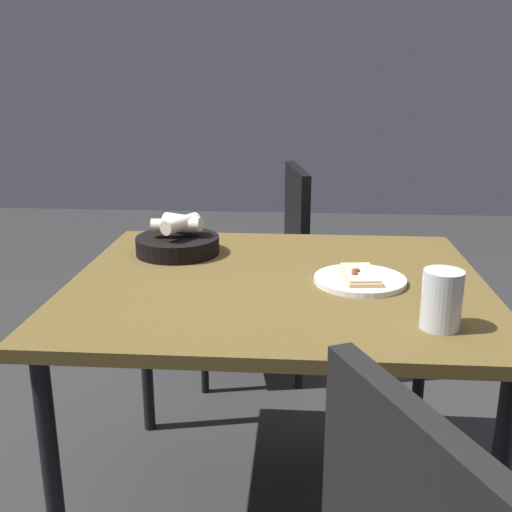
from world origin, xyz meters
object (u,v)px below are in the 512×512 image
at_px(beer_glass, 441,303).
at_px(chair_near, 267,256).
at_px(dining_table, 277,301).
at_px(pizza_plate, 360,279).
at_px(bread_basket, 178,241).

xyz_separation_m(beer_glass, chair_near, (-1.20, -0.43, -0.27)).
height_order(dining_table, chair_near, chair_near).
distance_m(pizza_plate, beer_glass, 0.31).
bearing_deg(chair_near, pizza_plate, 17.37).
relative_size(dining_table, chair_near, 1.22).
xyz_separation_m(dining_table, beer_glass, (0.29, 0.35, 0.12)).
height_order(dining_table, bread_basket, bread_basket).
relative_size(dining_table, pizza_plate, 4.55).
bearing_deg(beer_glass, chair_near, -160.31).
bearing_deg(pizza_plate, chair_near, -162.63).
distance_m(bread_basket, beer_glass, 0.82).
relative_size(dining_table, bread_basket, 4.33).
bearing_deg(chair_near, dining_table, 4.91).
xyz_separation_m(dining_table, chair_near, (-0.91, -0.08, -0.15)).
height_order(pizza_plate, bread_basket, bread_basket).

